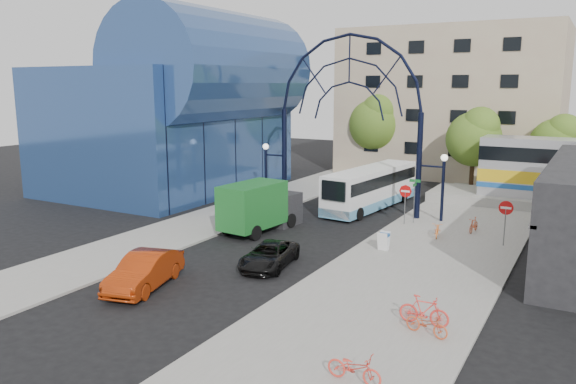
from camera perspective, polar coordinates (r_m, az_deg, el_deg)
The scene contains 22 objects.
ground at distance 27.64m, azimuth -5.79°, elevation -7.61°, with size 120.00×120.00×0.00m, color black.
sidewalk_east at distance 27.77m, azimuth 12.96°, elevation -7.62°, with size 8.00×56.00×0.12m, color gray.
plaza_west at distance 35.99m, azimuth -8.79°, elevation -3.21°, with size 5.00×50.00×0.12m, color gray.
gateway_arch at distance 38.50m, azimuth 6.21°, elevation 10.54°, with size 13.64×0.44×12.10m.
stop_sign at distance 35.61m, azimuth 11.83°, elevation -0.28°, with size 0.80×0.07×2.50m.
do_not_enter_sign at distance 32.38m, azimuth 21.24°, elevation -1.93°, with size 0.76×0.07×2.48m.
street_name_sign at distance 36.03m, azimuth 12.73°, elevation 0.04°, with size 0.70×0.70×2.80m.
sandwich_board at distance 30.07m, azimuth 9.69°, elevation -4.70°, with size 0.55×0.61×0.99m.
transit_hall at distance 47.51m, azimuth -10.73°, elevation 8.23°, with size 16.50×18.00×14.50m.
apartment_block at distance 57.90m, azimuth 16.35°, elevation 8.73°, with size 20.00×12.10×14.00m.
tree_north_a at distance 48.35m, azimuth 18.50°, elevation 5.42°, with size 4.48×4.48×7.00m.
tree_north_b at distance 54.85m, azimuth 9.00°, elevation 7.12°, with size 5.12×5.12×8.00m.
tree_north_c at distance 49.61m, azimuth 25.75°, elevation 4.64°, with size 4.16×4.16×6.50m.
city_bus at distance 40.49m, azimuth 8.44°, elevation 0.47°, with size 3.39×10.69×2.89m.
green_truck at distance 33.83m, azimuth -2.79°, elevation -1.48°, with size 2.73×6.14×3.02m.
black_suv at distance 27.41m, azimuth -1.92°, elevation -6.44°, with size 1.95×4.22×1.17m, color black.
red_sedan at distance 25.39m, azimuth -14.37°, elevation -7.77°, with size 1.63×4.66×1.54m, color #9B2B09.
bike_near_a at distance 33.46m, azimuth 14.95°, elevation -3.68°, with size 0.56×1.62×0.85m, color orange.
bike_near_b at distance 35.01m, azimuth 18.35°, elevation -3.19°, with size 0.41×1.47×0.88m, color #D5542A.
bike_far_a at distance 20.66m, azimuth 13.92°, elevation -12.85°, with size 0.56×1.60×0.84m, color #CB4F28.
bike_far_b at distance 21.36m, azimuth 13.65°, elevation -11.64°, with size 0.52×1.84×1.11m, color red.
bike_far_c at distance 17.33m, azimuth 6.75°, elevation -17.32°, with size 0.60×1.73×0.91m, color #E83C2E.
Camera 1 is at (15.18, -21.39, 8.74)m, focal length 35.00 mm.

